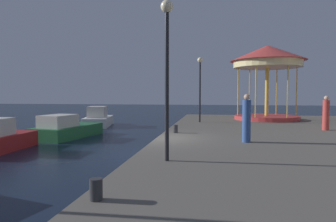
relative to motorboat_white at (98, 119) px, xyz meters
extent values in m
plane|color=black|center=(7.20, -10.96, -0.62)|extent=(120.00, 120.00, 0.00)
cube|color=#5B564F|center=(13.82, -10.96, -0.22)|extent=(13.23, 29.82, 0.80)
cube|color=white|center=(-0.02, 0.10, -0.23)|extent=(2.80, 4.62, 0.77)
cube|color=beige|center=(0.06, -0.29, 0.61)|extent=(1.74, 2.14, 0.91)
cube|color=#4C6070|center=(-0.13, 0.64, 0.80)|extent=(1.18, 0.34, 0.41)
cube|color=#4C6070|center=(-0.51, -10.66, 0.73)|extent=(1.01, 0.11, 0.37)
cube|color=#236638|center=(0.61, -6.42, -0.24)|extent=(2.93, 4.96, 0.75)
cube|color=beige|center=(0.45, -7.31, 0.50)|extent=(1.84, 2.28, 0.73)
cube|color=#4C6070|center=(0.63, -6.30, 0.64)|extent=(1.30, 0.32, 0.33)
cylinder|color=#B23333|center=(13.62, -0.70, 0.33)|extent=(4.72, 4.72, 0.30)
cylinder|color=gold|center=(13.62, -0.70, 2.28)|extent=(0.28, 0.28, 3.58)
cylinder|color=#F2E099|center=(13.62, -0.70, 4.32)|extent=(4.97, 4.97, 0.50)
cone|color=#C63D38|center=(13.62, -0.70, 5.15)|extent=(5.52, 5.52, 1.16)
cylinder|color=gold|center=(15.73, -0.70, 2.28)|extent=(0.08, 0.08, 3.58)
cylinder|color=gold|center=(14.68, 1.12, 2.28)|extent=(0.08, 0.08, 3.58)
cylinder|color=gold|center=(12.56, 1.12, 2.28)|extent=(0.08, 0.08, 3.58)
cylinder|color=gold|center=(11.51, -0.70, 2.28)|extent=(0.08, 0.08, 3.58)
cylinder|color=gold|center=(12.56, -2.53, 2.28)|extent=(0.08, 0.08, 3.58)
cylinder|color=gold|center=(14.68, -2.53, 2.28)|extent=(0.08, 0.08, 3.58)
cylinder|color=black|center=(8.36, -15.43, 2.31)|extent=(0.12, 0.12, 4.24)
sphere|color=#F9E5B2|center=(8.36, -15.43, 4.61)|extent=(0.36, 0.36, 0.36)
cylinder|color=black|center=(8.74, -3.50, 2.21)|extent=(0.12, 0.12, 4.05)
sphere|color=#F9E5B2|center=(8.74, -3.50, 4.42)|extent=(0.36, 0.36, 0.36)
cylinder|color=#2D2D33|center=(7.57, -18.79, 0.38)|extent=(0.24, 0.24, 0.40)
cylinder|color=#2D2D33|center=(7.81, -9.28, 0.38)|extent=(0.24, 0.24, 0.40)
cylinder|color=#B23833|center=(15.63, -6.96, 0.99)|extent=(0.34, 0.34, 1.61)
sphere|color=tan|center=(15.63, -6.96, 1.91)|extent=(0.24, 0.24, 0.24)
cylinder|color=#2D4C8C|center=(11.00, -11.66, 1.03)|extent=(0.34, 0.34, 1.70)
sphere|color=tan|center=(11.00, -11.66, 2.00)|extent=(0.24, 0.24, 0.24)
camera|label=1|loc=(9.70, -23.89, 2.14)|focal=31.79mm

